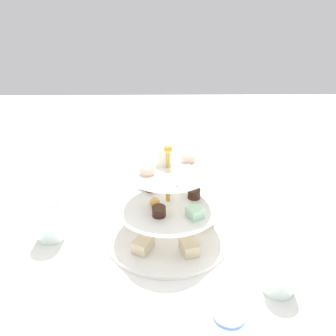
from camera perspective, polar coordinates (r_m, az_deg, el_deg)
The scene contains 6 objects.
ground_plane at distance 0.89m, azimuth 0.00°, elevation -10.58°, with size 2.40×2.40×0.00m, color white.
tiered_serving_stand at distance 0.85m, azimuth -0.01°, elevation -6.72°, with size 0.31×0.31×0.24m.
water_glass_tall_right at distance 0.90m, azimuth -18.50°, elevation -7.63°, with size 0.07×0.07×0.11m, color silver.
water_glass_short_left at distance 0.76m, azimuth 17.50°, elevation -15.77°, with size 0.06×0.06×0.08m, color silver.
teacup_with_saucer at distance 0.68m, azimuth 9.59°, elevation -23.36°, with size 0.09×0.09×0.05m.
butter_knife_left at distance 1.16m, azimuth -3.30°, elevation -0.49°, with size 0.17×0.01×0.00m, color silver.
Camera 1 is at (-0.70, 0.01, 0.55)m, focal length 38.10 mm.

